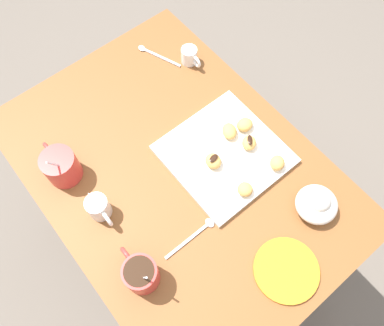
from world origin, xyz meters
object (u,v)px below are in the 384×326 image
(ice_cream_bowl, at_px, (317,204))
(beignet_2, at_px, (277,163))
(chocolate_sauce_pitcher, at_px, (189,55))
(pastry_plate_square, at_px, (224,154))
(coffee_mug_red_left, at_px, (140,273))
(beignet_3, at_px, (229,131))
(beignet_1, at_px, (213,161))
(beignet_5, at_px, (245,125))
(cream_pitcher_white, at_px, (99,207))
(dining_table, at_px, (178,187))
(beignet_4, at_px, (245,189))
(coffee_mug_red_right, at_px, (61,166))
(saucer_orange_left, at_px, (286,270))
(beignet_0, at_px, (249,143))

(ice_cream_bowl, distance_m, beignet_2, 0.15)
(chocolate_sauce_pitcher, distance_m, beignet_2, 0.46)
(pastry_plate_square, bearing_deg, coffee_mug_red_left, 108.37)
(chocolate_sauce_pitcher, xyz_separation_m, beignet_3, (-0.29, 0.09, 0.00))
(coffee_mug_red_left, relative_size, beignet_1, 2.98)
(beignet_2, bearing_deg, ice_cream_bowl, 178.38)
(pastry_plate_square, xyz_separation_m, beignet_5, (0.03, -0.10, 0.02))
(ice_cream_bowl, distance_m, beignet_5, 0.30)
(chocolate_sauce_pitcher, relative_size, beignet_1, 1.85)
(ice_cream_bowl, bearing_deg, beignet_2, -1.62)
(chocolate_sauce_pitcher, relative_size, beignet_5, 1.89)
(ice_cream_bowl, bearing_deg, cream_pitcher_white, 51.83)
(beignet_1, bearing_deg, dining_table, 55.44)
(beignet_4, bearing_deg, beignet_3, -28.37)
(dining_table, relative_size, beignet_4, 24.16)
(beignet_5, bearing_deg, beignet_2, 174.46)
(beignet_3, bearing_deg, beignet_1, 113.80)
(coffee_mug_red_right, relative_size, ice_cream_bowl, 1.28)
(saucer_orange_left, xyz_separation_m, beignet_4, (0.22, -0.06, 0.03))
(cream_pitcher_white, bearing_deg, beignet_5, -96.59)
(coffee_mug_red_left, height_order, cream_pitcher_white, coffee_mug_red_left)
(beignet_0, bearing_deg, chocolate_sauce_pitcher, -11.12)
(coffee_mug_red_left, bearing_deg, ice_cream_bowl, -107.42)
(dining_table, xyz_separation_m, ice_cream_bowl, (-0.33, -0.22, 0.18))
(chocolate_sauce_pitcher, bearing_deg, beignet_4, 158.88)
(beignet_0, bearing_deg, beignet_2, -170.19)
(coffee_mug_red_right, distance_m, chocolate_sauce_pitcher, 0.53)
(beignet_0, bearing_deg, beignet_3, 15.45)
(beignet_0, distance_m, beignet_4, 0.14)
(ice_cream_bowl, xyz_separation_m, beignet_1, (0.27, 0.13, -0.00))
(beignet_1, bearing_deg, beignet_3, -66.20)
(beignet_4, bearing_deg, beignet_5, -42.34)
(pastry_plate_square, distance_m, chocolate_sauce_pitcher, 0.36)
(saucer_orange_left, xyz_separation_m, beignet_3, (0.39, -0.15, 0.03))
(pastry_plate_square, relative_size, chocolate_sauce_pitcher, 3.37)
(coffee_mug_red_left, distance_m, saucer_orange_left, 0.37)
(ice_cream_bowl, bearing_deg, coffee_mug_red_right, 42.14)
(pastry_plate_square, distance_m, beignet_2, 0.15)
(beignet_3, bearing_deg, beignet_4, 151.63)
(pastry_plate_square, height_order, beignet_4, beignet_4)
(beignet_2, bearing_deg, coffee_mug_red_right, 52.32)
(beignet_5, bearing_deg, beignet_0, 149.22)
(saucer_orange_left, bearing_deg, beignet_0, -27.17)
(pastry_plate_square, xyz_separation_m, beignet_4, (-0.12, 0.04, 0.02))
(coffee_mug_red_left, relative_size, beignet_4, 3.49)
(beignet_1, height_order, beignet_2, same)
(beignet_2, bearing_deg, dining_table, 51.23)
(beignet_1, bearing_deg, coffee_mug_red_right, 53.84)
(cream_pitcher_white, bearing_deg, pastry_plate_square, -102.34)
(beignet_1, xyz_separation_m, beignet_5, (0.03, -0.15, -0.00))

